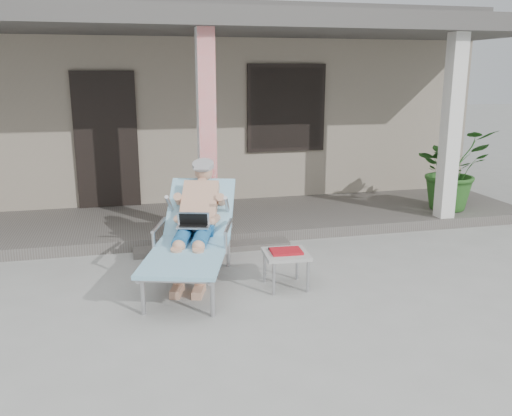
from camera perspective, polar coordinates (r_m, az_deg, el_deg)
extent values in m
plane|color=#9E9E99|center=(5.31, -1.35, -10.65)|extent=(60.00, 60.00, 0.00)
cube|color=gray|center=(11.29, -8.54, 10.26)|extent=(10.00, 5.00, 3.00)
cube|color=#474442|center=(11.30, -8.86, 18.63)|extent=(10.40, 5.40, 0.30)
cube|color=black|center=(8.75, -15.47, 6.87)|extent=(0.95, 0.06, 2.10)
cube|color=black|center=(9.09, 3.21, 10.45)|extent=(1.20, 0.06, 1.30)
cube|color=black|center=(9.09, 3.22, 10.45)|extent=(1.32, 0.05, 1.42)
cube|color=#605B56|center=(8.08, -5.88, -1.42)|extent=(10.00, 2.00, 0.15)
cube|color=red|center=(6.99, -5.20, 7.72)|extent=(0.22, 0.22, 2.61)
cube|color=silver|center=(8.26, 19.84, 7.92)|extent=(0.22, 0.22, 2.61)
cube|color=#474442|center=(7.81, -6.42, 18.82)|extent=(10.00, 2.30, 0.24)
cube|color=#605B56|center=(7.00, -4.58, -4.16)|extent=(2.00, 0.30, 0.07)
cylinder|color=#B7B7BC|center=(5.24, -11.81, -8.99)|extent=(0.05, 0.05, 0.39)
cylinder|color=#B7B7BC|center=(5.12, -4.59, -9.32)|extent=(0.05, 0.05, 0.39)
cylinder|color=#B7B7BC|center=(6.47, -8.75, -4.36)|extent=(0.05, 0.05, 0.39)
cylinder|color=#B7B7BC|center=(6.37, -2.93, -4.52)|extent=(0.05, 0.05, 0.39)
cube|color=#B7B7BC|center=(5.54, -7.32, -5.19)|extent=(1.00, 1.42, 0.03)
cube|color=#93CEE3|center=(5.53, -7.33, -4.94)|extent=(1.11, 1.49, 0.04)
cube|color=#B7B7BC|center=(6.35, -5.86, -0.32)|extent=(0.80, 0.77, 0.52)
cube|color=#93CEE3|center=(6.34, -5.87, 0.00)|extent=(0.92, 0.88, 0.59)
cylinder|color=#9B9B9D|center=(6.54, -5.55, 4.58)|extent=(0.32, 0.32, 0.14)
cube|color=silver|center=(5.91, -6.58, -1.86)|extent=(0.40, 0.34, 0.25)
cube|color=#A7A6A2|center=(5.72, 3.19, -4.87)|extent=(0.49, 0.49, 0.04)
cylinder|color=#B7B7BC|center=(5.57, 1.88, -7.50)|extent=(0.03, 0.03, 0.35)
cylinder|color=#B7B7BC|center=(5.67, 5.50, -7.15)|extent=(0.03, 0.03, 0.35)
cylinder|color=#B7B7BC|center=(5.90, 0.93, -6.23)|extent=(0.03, 0.03, 0.35)
cylinder|color=#B7B7BC|center=(6.00, 4.35, -5.92)|extent=(0.03, 0.03, 0.35)
cube|color=#B5131E|center=(5.71, 3.20, -4.57)|extent=(0.34, 0.26, 0.03)
cube|color=black|center=(5.82, 2.86, -4.25)|extent=(0.32, 0.04, 0.03)
imported|color=#26591E|center=(8.89, 19.89, 3.86)|extent=(1.28, 1.15, 1.25)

